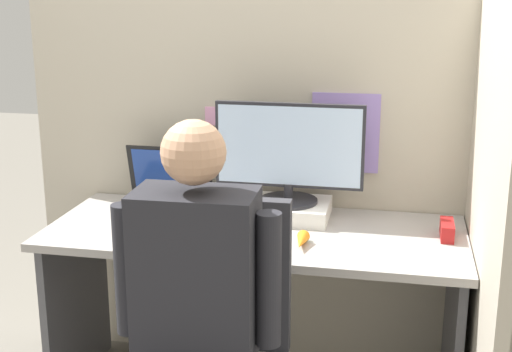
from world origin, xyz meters
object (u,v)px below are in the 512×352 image
paper_box (288,210)px  person (191,313)px  monitor (289,152)px  stapler (447,230)px  carrot_toy (301,241)px  laptop (166,198)px

paper_box → person: person is taller
paper_box → monitor: (-0.00, 0.00, 0.23)m
stapler → carrot_toy: stapler is taller
carrot_toy → person: 0.63m
stapler → paper_box: bearing=169.3°
monitor → stapler: (0.60, -0.11, -0.23)m
paper_box → monitor: bearing=90.0°
carrot_toy → person: (-0.22, -0.59, -0.01)m
monitor → person: 0.95m
paper_box → stapler: paper_box is taller
monitor → laptop: bearing=-179.2°
paper_box → laptop: (-0.50, -0.00, 0.02)m
laptop → person: person is taller
carrot_toy → monitor: bearing=107.0°
laptop → person: (0.37, -0.90, -0.04)m
stapler → person: person is taller
stapler → person: 1.07m
monitor → stapler: 0.65m
person → monitor: bearing=82.1°
monitor → carrot_toy: size_ratio=4.14×
paper_box → monitor: monitor is taller
laptop → stapler: (1.09, -0.11, -0.02)m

